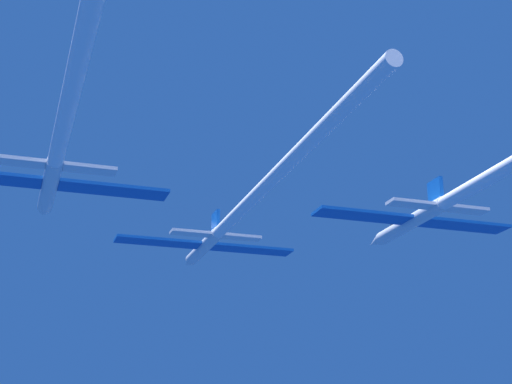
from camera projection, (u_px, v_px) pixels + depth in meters
The scene contains 3 objects.
jet_lead at pixel (241, 210), 67.73m from camera, with size 17.82×48.76×2.95m.
jet_left_wing at pixel (66, 114), 47.76m from camera, with size 17.82×50.84×2.95m.
jet_right_wing at pixel (498, 172), 56.36m from camera, with size 17.82×49.26×2.95m.
Camera 1 is at (-17.95, -73.81, -20.00)m, focal length 55.76 mm.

